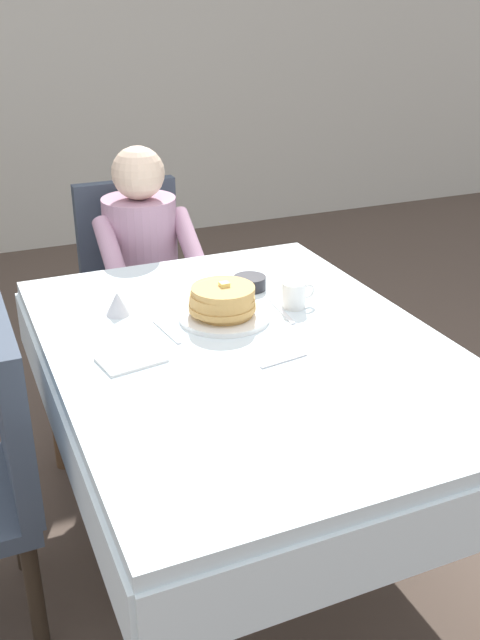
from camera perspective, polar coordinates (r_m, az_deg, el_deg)
The scene contains 14 objects.
ground_plane at distance 2.47m, azimuth 0.56°, elevation -17.36°, with size 14.00×14.00×0.00m, color brown.
back_wall at distance 5.13m, azimuth -16.29°, elevation 23.20°, with size 12.00×0.16×3.20m, color beige.
dining_table_main at distance 2.09m, azimuth 0.63°, elevation -4.02°, with size 1.12×1.52×0.74m.
chair_diner at distance 3.15m, azimuth -8.34°, elevation 3.46°, with size 0.44×0.45×0.93m.
diner_person at distance 2.96m, azimuth -7.68°, elevation 4.96°, with size 0.40×0.43×1.12m.
plate_breakfast at distance 2.19m, azimuth -1.34°, elevation 0.25°, with size 0.28×0.28×0.02m, color white.
breakfast_stack at distance 2.17m, azimuth -1.39°, elevation 1.59°, with size 0.21×0.21×0.11m.
cup_coffee at distance 2.27m, azimuth 4.38°, elevation 2.03°, with size 0.11×0.08×0.08m.
bowl_butter at distance 2.42m, azimuth 0.78°, elevation 3.00°, with size 0.11×0.11×0.04m, color black.
syrup_pitcher at distance 2.25m, azimuth -9.77°, elevation 1.32°, with size 0.08×0.08×0.07m.
fork_left_of_plate at distance 2.12m, azimuth -5.89°, elevation -0.93°, with size 0.18×0.01×0.01m, color silver.
knife_right_of_plate at distance 2.25m, azimuth 3.34°, elevation 0.72°, with size 0.20×0.01×0.01m, color silver.
spoon_near_edge at distance 1.95m, azimuth 3.54°, elevation -3.26°, with size 0.15×0.01×0.01m, color silver.
napkin_folded at distance 1.97m, azimuth -8.70°, elevation -3.17°, with size 0.17×0.12×0.01m, color white.
Camera 1 is at (-0.75, -1.68, 1.66)m, focal length 39.96 mm.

